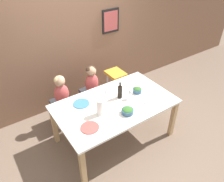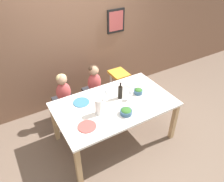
# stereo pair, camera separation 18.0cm
# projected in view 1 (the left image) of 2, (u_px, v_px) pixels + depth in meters

# --- Properties ---
(ground_plane) EXTENTS (14.00, 14.00, 0.00)m
(ground_plane) POSITION_uv_depth(u_px,v_px,m) (115.00, 137.00, 3.76)
(ground_plane) COLOR #705B4C
(wall_back) EXTENTS (10.00, 0.09, 2.70)m
(wall_back) POSITION_uv_depth(u_px,v_px,m) (72.00, 38.00, 3.90)
(wall_back) COLOR brown
(wall_back) RESTS_ON ground_plane
(dining_table) EXTENTS (1.81, 1.08, 0.75)m
(dining_table) POSITION_uv_depth(u_px,v_px,m) (115.00, 107.00, 3.37)
(dining_table) COLOR white
(dining_table) RESTS_ON ground_plane
(chair_far_left) EXTENTS (0.36, 0.43, 0.47)m
(chair_far_left) POSITION_uv_depth(u_px,v_px,m) (64.00, 106.00, 3.84)
(chair_far_left) COLOR silver
(chair_far_left) RESTS_ON ground_plane
(chair_far_center) EXTENTS (0.36, 0.43, 0.47)m
(chair_far_center) POSITION_uv_depth(u_px,v_px,m) (93.00, 95.00, 4.11)
(chair_far_center) COLOR silver
(chair_far_center) RESTS_ON ground_plane
(chair_right_highchair) EXTENTS (0.31, 0.37, 0.70)m
(chair_right_highchair) POSITION_uv_depth(u_px,v_px,m) (116.00, 79.00, 4.27)
(chair_right_highchair) COLOR silver
(chair_right_highchair) RESTS_ON ground_plane
(person_child_left) EXTENTS (0.25, 0.18, 0.53)m
(person_child_left) POSITION_uv_depth(u_px,v_px,m) (61.00, 89.00, 3.64)
(person_child_left) COLOR #C64C4C
(person_child_left) RESTS_ON chair_far_left
(person_child_center) EXTENTS (0.25, 0.18, 0.53)m
(person_child_center) POSITION_uv_depth(u_px,v_px,m) (92.00, 79.00, 3.91)
(person_child_center) COLOR #C64C4C
(person_child_center) RESTS_ON chair_far_center
(wine_bottle) EXTENTS (0.07, 0.07, 0.28)m
(wine_bottle) POSITION_uv_depth(u_px,v_px,m) (120.00, 92.00, 3.38)
(wine_bottle) COLOR black
(wine_bottle) RESTS_ON dining_table
(paper_towel_roll) EXTENTS (0.10, 0.10, 0.25)m
(paper_towel_roll) POSITION_uv_depth(u_px,v_px,m) (100.00, 107.00, 3.05)
(paper_towel_roll) COLOR white
(paper_towel_roll) RESTS_ON dining_table
(wine_glass_near) EXTENTS (0.07, 0.07, 0.17)m
(wine_glass_near) POSITION_uv_depth(u_px,v_px,m) (130.00, 92.00, 3.36)
(wine_glass_near) COLOR white
(wine_glass_near) RESTS_ON dining_table
(wine_glass_far) EXTENTS (0.07, 0.07, 0.17)m
(wine_glass_far) POSITION_uv_depth(u_px,v_px,m) (107.00, 93.00, 3.35)
(wine_glass_far) COLOR white
(wine_glass_far) RESTS_ON dining_table
(salad_bowl_large) EXTENTS (0.18, 0.18, 0.09)m
(salad_bowl_large) POSITION_uv_depth(u_px,v_px,m) (128.00, 111.00, 3.11)
(salad_bowl_large) COLOR #335675
(salad_bowl_large) RESTS_ON dining_table
(salad_bowl_small) EXTENTS (0.14, 0.14, 0.09)m
(salad_bowl_small) POSITION_uv_depth(u_px,v_px,m) (137.00, 90.00, 3.54)
(salad_bowl_small) COLOR #335675
(salad_bowl_small) RESTS_ON dining_table
(dinner_plate_front_left) EXTENTS (0.25, 0.25, 0.01)m
(dinner_plate_front_left) POSITION_uv_depth(u_px,v_px,m) (90.00, 127.00, 2.89)
(dinner_plate_front_left) COLOR #D14C47
(dinner_plate_front_left) RESTS_ON dining_table
(dinner_plate_back_left) EXTENTS (0.25, 0.25, 0.01)m
(dinner_plate_back_left) POSITION_uv_depth(u_px,v_px,m) (81.00, 104.00, 3.31)
(dinner_plate_back_left) COLOR teal
(dinner_plate_back_left) RESTS_ON dining_table
(dinner_plate_back_right) EXTENTS (0.25, 0.25, 0.01)m
(dinner_plate_back_right) POSITION_uv_depth(u_px,v_px,m) (131.00, 83.00, 3.77)
(dinner_plate_back_right) COLOR silver
(dinner_plate_back_right) RESTS_ON dining_table
(dinner_plate_front_right) EXTENTS (0.25, 0.25, 0.01)m
(dinner_plate_front_right) POSITION_uv_depth(u_px,v_px,m) (152.00, 102.00, 3.35)
(dinner_plate_front_right) COLOR silver
(dinner_plate_front_right) RESTS_ON dining_table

